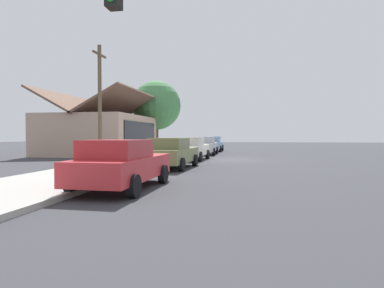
{
  "coord_description": "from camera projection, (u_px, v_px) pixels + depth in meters",
  "views": [
    {
      "loc": [
        -23.7,
        -1.37,
        1.74
      ],
      "look_at": [
        -2.14,
        2.42,
        1.15
      ],
      "focal_mm": 31.33,
      "sensor_mm": 36.0,
      "label": 1
    }
  ],
  "objects": [
    {
      "name": "ground_plane",
      "position": [
        231.0,
        160.0,
        23.61
      ],
      "size": [
        120.0,
        120.0,
        0.0
      ],
      "primitive_type": "plane",
      "color": "#38383D"
    },
    {
      "name": "sidewalk_curb",
      "position": [
        154.0,
        158.0,
        24.58
      ],
      "size": [
        60.0,
        4.2,
        0.16
      ],
      "primitive_type": "cube",
      "color": "#A3A099",
      "rests_on": "ground"
    },
    {
      "name": "car_cherry",
      "position": [
        122.0,
        164.0,
        10.69
      ],
      "size": [
        4.7,
        2.14,
        1.59
      ],
      "rotation": [
        0.0,
        0.0,
        -0.02
      ],
      "color": "red",
      "rests_on": "ground"
    },
    {
      "name": "car_olive",
      "position": [
        171.0,
        153.0,
        17.43
      ],
      "size": [
        4.74,
        2.24,
        1.59
      ],
      "rotation": [
        0.0,
        0.0,
        -0.06
      ],
      "color": "olive",
      "rests_on": "ground"
    },
    {
      "name": "car_ivory",
      "position": [
        191.0,
        148.0,
        23.26
      ],
      "size": [
        4.61,
        2.22,
        1.59
      ],
      "rotation": [
        0.0,
        0.0,
        -0.05
      ],
      "color": "silver",
      "rests_on": "ground"
    },
    {
      "name": "car_silver",
      "position": [
        205.0,
        145.0,
        29.74
      ],
      "size": [
        4.77,
        2.14,
        1.59
      ],
      "rotation": [
        0.0,
        0.0,
        0.01
      ],
      "color": "silver",
      "rests_on": "ground"
    },
    {
      "name": "car_skyblue",
      "position": [
        213.0,
        144.0,
        35.77
      ],
      "size": [
        4.5,
        2.08,
        1.59
      ],
      "rotation": [
        0.0,
        0.0,
        0.01
      ],
      "color": "#8CB7E0",
      "rests_on": "ground"
    },
    {
      "name": "storefront_building",
      "position": [
        100.0,
        133.0,
        30.11
      ],
      "size": [
        10.54,
        7.89,
        5.61
      ],
      "color": "tan",
      "rests_on": "ground"
    },
    {
      "name": "shade_tree",
      "position": [
        156.0,
        106.0,
        35.9
      ],
      "size": [
        5.24,
        5.24,
        7.54
      ],
      "color": "brown",
      "rests_on": "ground"
    },
    {
      "name": "traffic_light_main",
      "position": [
        34.0,
        39.0,
        6.11
      ],
      "size": [
        0.37,
        2.79,
        5.2
      ],
      "color": "#383833",
      "rests_on": "ground"
    },
    {
      "name": "utility_pole_wooden",
      "position": [
        100.0,
        101.0,
        21.49
      ],
      "size": [
        1.8,
        0.24,
        7.5
      ],
      "color": "brown",
      "rests_on": "ground"
    },
    {
      "name": "fire_hydrant_red",
      "position": [
        165.0,
        154.0,
        22.08
      ],
      "size": [
        0.22,
        0.22,
        0.71
      ],
      "color": "red",
      "rests_on": "sidewalk_curb"
    }
  ]
}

